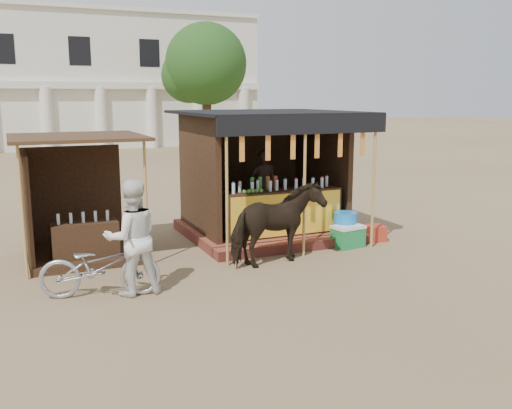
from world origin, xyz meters
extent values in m
plane|color=#846B4C|center=(0.00, 0.00, 0.00)|extent=(120.00, 120.00, 0.00)
cube|color=brown|center=(1.00, 3.50, 0.11)|extent=(3.40, 2.80, 0.22)
cube|color=brown|center=(1.00, 1.95, 0.10)|extent=(3.40, 0.35, 0.20)
cube|color=#3C2515|center=(1.00, 2.55, 0.69)|extent=(2.60, 0.55, 0.95)
cube|color=#F7AA1D|center=(1.00, 2.27, 0.69)|extent=(2.50, 0.02, 0.88)
cube|color=#3C2515|center=(1.00, 4.75, 1.47)|extent=(3.00, 0.12, 2.50)
cube|color=#3C2515|center=(-0.50, 3.50, 1.47)|extent=(0.12, 2.50, 2.50)
cube|color=#3C2515|center=(2.50, 3.50, 1.47)|extent=(0.12, 2.50, 2.50)
cube|color=black|center=(1.00, 3.30, 2.75)|extent=(3.60, 3.60, 0.06)
cube|color=black|center=(1.00, 1.52, 2.57)|extent=(3.60, 0.06, 0.36)
cylinder|color=tan|center=(-0.60, 1.55, 1.38)|extent=(0.06, 0.06, 2.75)
cylinder|color=tan|center=(1.00, 1.55, 1.38)|extent=(0.06, 0.06, 2.75)
cylinder|color=tan|center=(2.60, 1.55, 1.38)|extent=(0.06, 0.06, 2.75)
cube|color=red|center=(-0.30, 1.55, 2.20)|extent=(0.10, 0.02, 0.55)
cube|color=red|center=(0.22, 1.55, 2.20)|extent=(0.10, 0.02, 0.55)
cube|color=red|center=(0.74, 1.55, 2.20)|extent=(0.10, 0.02, 0.55)
cube|color=red|center=(1.26, 1.55, 2.20)|extent=(0.10, 0.02, 0.55)
cube|color=red|center=(1.78, 1.55, 2.20)|extent=(0.10, 0.02, 0.55)
cube|color=red|center=(2.30, 1.55, 2.20)|extent=(0.10, 0.02, 0.55)
imported|color=black|center=(1.06, 3.60, 1.07)|extent=(0.67, 0.49, 1.71)
cube|color=#3C2515|center=(-3.00, 3.20, 0.07)|extent=(2.00, 2.00, 0.15)
cube|color=#3C2515|center=(-3.00, 4.15, 1.05)|extent=(1.90, 0.10, 2.10)
cube|color=#3C2515|center=(-3.95, 3.20, 1.05)|extent=(0.10, 1.90, 2.10)
cube|color=#472D19|center=(-3.00, 3.10, 2.35)|extent=(2.40, 2.40, 0.06)
cylinder|color=tan|center=(-4.05, 2.15, 1.18)|extent=(0.05, 0.05, 2.35)
cylinder|color=tan|center=(-1.95, 2.15, 1.18)|extent=(0.05, 0.05, 2.35)
cube|color=#3C2515|center=(-3.00, 2.70, 0.40)|extent=(1.20, 0.50, 0.80)
imported|color=black|center=(0.27, 1.24, 0.76)|extent=(1.94, 1.19, 1.52)
imported|color=#A1A1A9|center=(-3.01, 0.79, 0.49)|extent=(1.96, 1.11, 0.97)
imported|color=silver|center=(-2.51, 0.71, 0.92)|extent=(0.91, 0.72, 1.84)
cylinder|color=blue|center=(2.24, 2.00, 0.35)|extent=(0.61, 0.61, 0.69)
cube|color=#9F2F1A|center=(3.02, 2.00, 0.17)|extent=(0.46, 0.48, 0.34)
cube|color=#1C8040|center=(2.17, 1.77, 0.20)|extent=(0.67, 0.51, 0.40)
cube|color=white|center=(2.17, 1.77, 0.43)|extent=(0.70, 0.53, 0.06)
cube|color=silver|center=(-2.00, 30.00, 4.00)|extent=(26.00, 7.00, 8.00)
cube|color=silver|center=(-2.00, 26.40, 3.70)|extent=(26.00, 0.50, 0.40)
cube|color=silver|center=(-2.00, 26.50, 8.05)|extent=(26.00, 0.30, 0.25)
cylinder|color=silver|center=(-2.00, 26.40, 1.80)|extent=(0.70, 0.70, 3.60)
cylinder|color=silver|center=(1.00, 26.40, 1.80)|extent=(0.70, 0.70, 3.60)
cylinder|color=silver|center=(4.00, 26.40, 1.80)|extent=(0.70, 0.70, 3.60)
cylinder|color=silver|center=(7.00, 26.40, 1.80)|extent=(0.70, 0.70, 3.60)
cylinder|color=silver|center=(10.00, 26.40, 1.80)|extent=(0.70, 0.70, 3.60)
cylinder|color=#382314|center=(6.00, 22.00, 2.00)|extent=(0.50, 0.50, 4.00)
sphere|color=#29501B|center=(6.00, 22.00, 4.80)|extent=(4.40, 4.40, 4.40)
sphere|color=#29501B|center=(5.20, 22.60, 4.20)|extent=(2.99, 2.99, 2.99)
camera|label=1|loc=(-4.21, -8.01, 3.11)|focal=40.00mm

